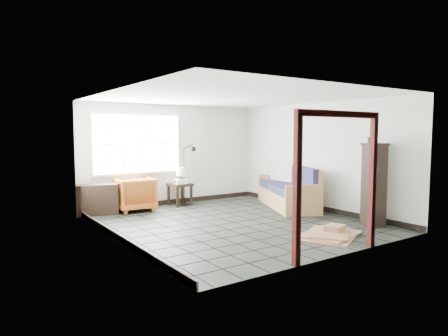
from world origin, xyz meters
TOP-DOWN VIEW (x-y plane):
  - ground at (0.00, 0.00)m, footprint 5.50×5.50m
  - room_shell at (0.00, 0.03)m, footprint 5.02×5.52m
  - window_panel at (-1.00, 2.70)m, footprint 2.32×0.08m
  - doorway_trim at (0.00, -2.70)m, footprint 1.80×0.08m
  - futon_sofa at (2.22, 0.64)m, footprint 1.79×2.51m
  - armchair at (-1.23, 2.40)m, footprint 0.90×0.85m
  - side_table at (0.01, 2.40)m, footprint 0.57×0.57m
  - table_lamp at (0.04, 2.38)m, footprint 0.31×0.31m
  - projector at (0.00, 2.33)m, footprint 0.33×0.26m
  - floor_lamp at (0.23, 2.34)m, footprint 0.42×0.34m
  - console_shelf at (-2.12, 2.40)m, footprint 0.97×0.57m
  - tall_shelf at (2.15, -1.81)m, footprint 0.46×0.53m
  - pot at (2.09, -1.78)m, footprint 0.17×0.17m
  - open_box at (2.15, 0.20)m, footprint 0.85×0.43m
  - cardboard_pile at (0.81, -1.88)m, footprint 1.50×1.35m

SIDE VIEW (x-z plane):
  - ground at x=0.00m, z-range 0.00..0.00m
  - cardboard_pile at x=0.81m, z-range -0.04..0.14m
  - open_box at x=2.15m, z-range -0.07..0.42m
  - console_shelf at x=-2.12m, z-range 0.00..0.71m
  - futon_sofa at x=2.22m, z-range -0.14..0.90m
  - armchair at x=-1.23m, z-range 0.00..0.89m
  - side_table at x=0.01m, z-range 0.19..0.76m
  - projector at x=0.00m, z-range 0.58..0.68m
  - tall_shelf at x=2.15m, z-range 0.01..1.68m
  - floor_lamp at x=0.23m, z-range 0.05..1.65m
  - table_lamp at x=0.04m, z-range 0.66..1.07m
  - doorway_trim at x=0.00m, z-range 0.28..2.48m
  - window_panel at x=-1.00m, z-range 0.84..2.36m
  - room_shell at x=0.00m, z-range 0.37..2.98m
  - pot at x=2.09m, z-range 1.67..1.79m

